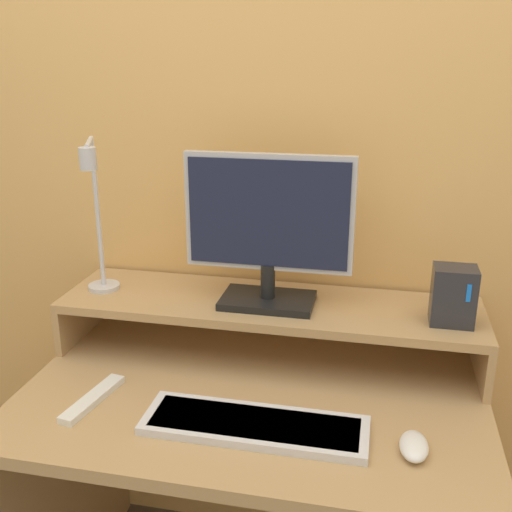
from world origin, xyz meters
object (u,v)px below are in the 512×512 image
object	(u,v)px
monitor	(269,228)
router_dock	(453,296)
desk_lamp	(96,219)
mouse	(414,446)
keyboard	(255,425)
remote_control	(93,399)

from	to	relation	value
monitor	router_dock	size ratio (longest dim) A/B	2.98
desk_lamp	mouse	xyz separation A→B (m)	(0.78, -0.29, -0.34)
monitor	keyboard	xyz separation A→B (m)	(0.03, -0.32, -0.33)
keyboard	desk_lamp	bearing A→B (deg)	148.75
monitor	mouse	size ratio (longest dim) A/B	4.22
mouse	monitor	bearing A→B (deg)	136.56
monitor	desk_lamp	xyz separation A→B (m)	(-0.43, -0.04, 0.01)
remote_control	keyboard	bearing A→B (deg)	-3.70
monitor	mouse	world-z (taller)	monitor
desk_lamp	remote_control	size ratio (longest dim) A/B	2.01
monitor	remote_control	size ratio (longest dim) A/B	2.04
desk_lamp	mouse	world-z (taller)	desk_lamp
router_dock	keyboard	size ratio (longest dim) A/B	0.29
router_dock	desk_lamp	bearing A→B (deg)	-178.48
router_dock	keyboard	bearing A→B (deg)	-143.04
mouse	remote_control	xyz separation A→B (m)	(-0.69, 0.03, -0.01)
monitor	router_dock	xyz separation A→B (m)	(0.43, -0.02, -0.13)
desk_lamp	router_dock	xyz separation A→B (m)	(0.86, 0.02, -0.14)
router_dock	remote_control	distance (m)	0.85
desk_lamp	router_dock	distance (m)	0.87
desk_lamp	router_dock	size ratio (longest dim) A/B	2.94
remote_control	mouse	bearing A→B (deg)	-2.89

